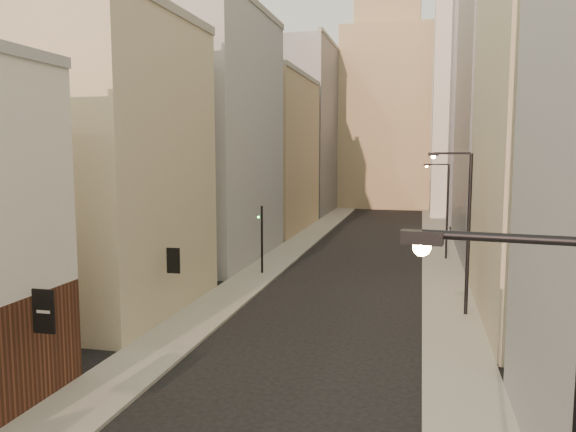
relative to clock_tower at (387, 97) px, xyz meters
The scene contains 14 objects.
sidewalk_left 41.32m from the clock_tower, 98.46° to the right, with size 3.00×140.00×0.15m, color gray.
sidewalk_right 41.64m from the clock_tower, 78.54° to the right, with size 3.00×140.00×0.15m, color gray.
left_bldg_beige 67.60m from the clock_tower, 99.46° to the right, with size 8.00×12.00×16.00m, color tan.
left_bldg_grey 51.76m from the clock_tower, 102.41° to the right, with size 8.00×16.00×20.00m, color #98999D.
left_bldg_tan 35.05m from the clock_tower, 108.97° to the right, with size 8.00×18.00×17.00m, color tan.
left_bldg_wingrid 17.23m from the clock_tower, 132.51° to the right, with size 8.00×20.00×24.00m, color gray.
right_bldg_beige 63.81m from the clock_tower, 78.16° to the right, with size 8.00×16.00×20.00m, color tan.
right_bldg_wingrid 44.21m from the clock_tower, 72.80° to the right, with size 8.00×20.00×26.00m, color gray.
highrise 24.93m from the clock_tower, 36.38° to the right, with size 21.00×23.00×51.20m.
clock_tower is the anchor object (origin of this frame).
white_tower 17.83m from the clock_tower, 51.84° to the right, with size 8.00×8.00×41.50m.
streetlamp_mid 64.54m from the clock_tower, 82.69° to the right, with size 2.30×0.61×8.84m.
streetlamp_far 49.10m from the clock_tower, 80.65° to the right, with size 2.07×0.42×7.89m.
traffic_light_left 57.41m from the clock_tower, 95.45° to the right, with size 0.58×0.49×5.00m.
Camera 1 is at (4.77, -1.72, 8.87)m, focal length 35.00 mm.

